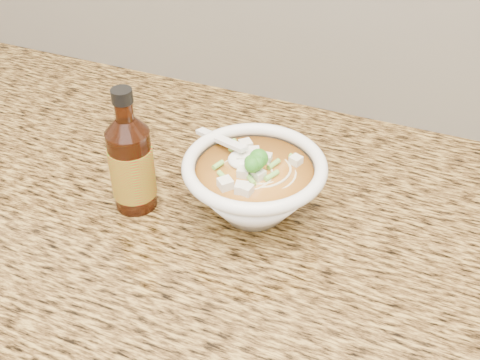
% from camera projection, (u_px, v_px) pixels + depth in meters
% --- Properties ---
extents(counter_slab, '(4.00, 0.68, 0.04)m').
position_uv_depth(counter_slab, '(352.00, 258.00, 0.77)').
color(counter_slab, '#A37F3B').
rests_on(counter_slab, cabinet).
extents(soup_bowl, '(0.20, 0.19, 0.10)m').
position_uv_depth(soup_bowl, '(254.00, 186.00, 0.78)').
color(soup_bowl, white).
rests_on(soup_bowl, counter_slab).
extents(hot_sauce_bottle, '(0.06, 0.06, 0.18)m').
position_uv_depth(hot_sauce_bottle, '(131.00, 164.00, 0.78)').
color(hot_sauce_bottle, '#391507').
rests_on(hot_sauce_bottle, counter_slab).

